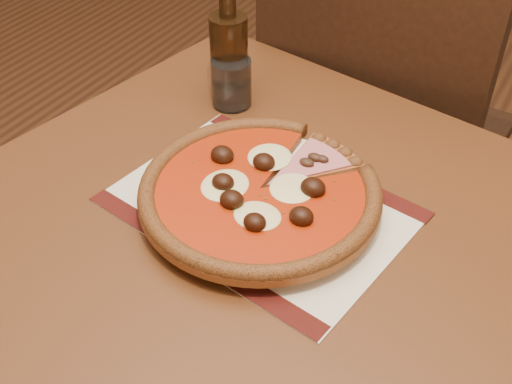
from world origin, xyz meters
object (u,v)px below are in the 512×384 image
(chair_far, at_px, (378,128))
(pizza, at_px, (260,190))
(table, at_px, (249,268))
(plate, at_px, (260,201))
(bottle, at_px, (229,53))
(water_glass, at_px, (231,83))

(chair_far, relative_size, pizza, 2.92)
(table, distance_m, plate, 0.12)
(chair_far, distance_m, plate, 0.58)
(table, height_order, chair_far, chair_far)
(pizza, xyz_separation_m, bottle, (-0.19, 0.23, 0.05))
(chair_far, bearing_deg, plate, 94.69)
(table, distance_m, water_glass, 0.32)
(chair_far, distance_m, bottle, 0.46)
(table, bearing_deg, chair_far, 90.89)
(chair_far, bearing_deg, pizza, 94.68)
(table, distance_m, bottle, 0.36)
(chair_far, xyz_separation_m, pizza, (0.01, -0.55, 0.23))
(plate, xyz_separation_m, pizza, (-0.00, -0.00, 0.02))
(chair_far, relative_size, bottle, 4.59)
(water_glass, bearing_deg, bottle, 127.76)
(table, xyz_separation_m, chair_far, (-0.01, 0.57, -0.10))
(bottle, bearing_deg, pizza, -50.75)
(pizza, bearing_deg, plate, 67.02)
(plate, distance_m, water_glass, 0.27)
(plate, height_order, water_glass, water_glass)
(bottle, bearing_deg, chair_far, 61.41)
(pizza, bearing_deg, chair_far, 91.27)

